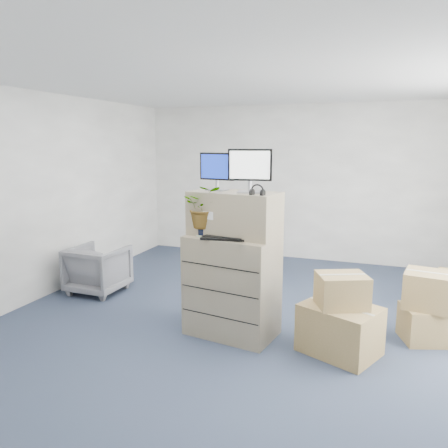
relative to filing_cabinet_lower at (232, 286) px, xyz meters
The scene contains 16 objects.
ground 0.58m from the filing_cabinet_lower, 16.12° to the left, with size 7.00×7.00×0.00m, color #273046.
wall_back 3.65m from the filing_cabinet_lower, 87.77° to the left, with size 6.00×0.02×2.80m, color #BBB9B2.
filing_cabinet_lower is the anchor object (origin of this frame).
filing_cabinet_upper 0.80m from the filing_cabinet_lower, 80.80° to the left, with size 0.96×0.48×0.48m, color gray.
monitor_left 1.30m from the filing_cabinet_lower, 154.69° to the left, with size 0.42×0.19×0.41m.
monitor_right 1.31m from the filing_cabinet_lower, ahead, with size 0.46×0.21×0.46m.
headphones 1.14m from the filing_cabinet_lower, 27.10° to the right, with size 0.15×0.15×0.02m, color black.
keyboard 0.60m from the filing_cabinet_lower, 102.79° to the right, with size 0.47×0.20×0.02m, color black.
mouse 0.67m from the filing_cabinet_lower, 22.68° to the right, with size 0.09×0.06×0.03m, color silver.
water_bottle 0.71m from the filing_cabinet_lower, 24.35° to the left, with size 0.08×0.08×0.26m, color #9BA0A4.
phone_dock 0.61m from the filing_cabinet_lower, 102.27° to the left, with size 0.07×0.06×0.14m.
external_drive 0.68m from the filing_cabinet_lower, ahead, with size 0.22×0.17×0.07m, color black.
tissue_box 0.75m from the filing_cabinet_lower, 12.12° to the left, with size 0.23×0.12×0.09m, color #3A8AC7.
potted_plant 0.87m from the filing_cabinet_lower, 168.30° to the right, with size 0.55×0.58×0.45m.
office_chair 2.36m from the filing_cabinet_lower, 163.65° to the left, with size 0.72×0.68×0.74m, color slate.
cardboard_boxes 1.94m from the filing_cabinet_lower, 16.65° to the left, with size 2.24×2.18×0.83m.
Camera 1 is at (1.37, -4.42, 2.12)m, focal length 35.00 mm.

